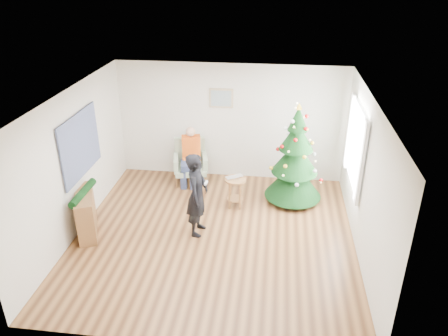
# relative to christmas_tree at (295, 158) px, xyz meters

# --- Properties ---
(floor) EXTENTS (5.00, 5.00, 0.00)m
(floor) POSITION_rel_christmas_tree_xyz_m (-1.42, -1.53, -0.95)
(floor) COLOR brown
(floor) RESTS_ON ground
(ceiling) EXTENTS (5.00, 5.00, 0.00)m
(ceiling) POSITION_rel_christmas_tree_xyz_m (-1.42, -1.53, 1.65)
(ceiling) COLOR white
(ceiling) RESTS_ON wall_back
(wall_back) EXTENTS (5.00, 0.00, 5.00)m
(wall_back) POSITION_rel_christmas_tree_xyz_m (-1.42, 0.97, 0.35)
(wall_back) COLOR silver
(wall_back) RESTS_ON floor
(wall_front) EXTENTS (5.00, 0.00, 5.00)m
(wall_front) POSITION_rel_christmas_tree_xyz_m (-1.42, -4.03, 0.35)
(wall_front) COLOR silver
(wall_front) RESTS_ON floor
(wall_left) EXTENTS (0.00, 5.00, 5.00)m
(wall_left) POSITION_rel_christmas_tree_xyz_m (-3.92, -1.53, 0.35)
(wall_left) COLOR silver
(wall_left) RESTS_ON floor
(wall_right) EXTENTS (0.00, 5.00, 5.00)m
(wall_right) POSITION_rel_christmas_tree_xyz_m (1.08, -1.53, 0.35)
(wall_right) COLOR silver
(wall_right) RESTS_ON floor
(window_panel) EXTENTS (0.04, 1.30, 1.40)m
(window_panel) POSITION_rel_christmas_tree_xyz_m (1.05, -0.53, 0.55)
(window_panel) COLOR white
(window_panel) RESTS_ON wall_right
(curtains) EXTENTS (0.05, 1.75, 1.50)m
(curtains) POSITION_rel_christmas_tree_xyz_m (1.02, -0.53, 0.55)
(curtains) COLOR white
(curtains) RESTS_ON wall_right
(christmas_tree) EXTENTS (1.16, 1.16, 2.11)m
(christmas_tree) POSITION_rel_christmas_tree_xyz_m (0.00, 0.00, 0.00)
(christmas_tree) COLOR #3F2816
(christmas_tree) RESTS_ON floor
(stool) EXTENTS (0.43, 0.43, 0.64)m
(stool) POSITION_rel_christmas_tree_xyz_m (-1.16, -0.44, -0.62)
(stool) COLOR brown
(stool) RESTS_ON floor
(laptop) EXTENTS (0.42, 0.38, 0.03)m
(laptop) POSITION_rel_christmas_tree_xyz_m (-1.16, -0.44, -0.30)
(laptop) COLOR silver
(laptop) RESTS_ON stool
(armchair) EXTENTS (0.83, 0.79, 0.98)m
(armchair) POSITION_rel_christmas_tree_xyz_m (-2.26, 0.53, -0.59)
(armchair) COLOR #94A887
(armchair) RESTS_ON floor
(seated_person) EXTENTS (0.46, 0.62, 1.29)m
(seated_person) POSITION_rel_christmas_tree_xyz_m (-2.24, 0.48, -0.29)
(seated_person) COLOR navy
(seated_person) RESTS_ON armchair
(standing_man) EXTENTS (0.42, 0.60, 1.57)m
(standing_man) POSITION_rel_christmas_tree_xyz_m (-1.74, -1.42, -0.16)
(standing_man) COLOR black
(standing_man) RESTS_ON floor
(game_controller) EXTENTS (0.05, 0.13, 0.04)m
(game_controller) POSITION_rel_christmas_tree_xyz_m (-1.57, -1.45, 0.10)
(game_controller) COLOR white
(game_controller) RESTS_ON standing_man
(console) EXTENTS (0.66, 1.04, 0.80)m
(console) POSITION_rel_christmas_tree_xyz_m (-3.75, -1.67, -0.55)
(console) COLOR brown
(console) RESTS_ON floor
(garland) EXTENTS (0.14, 0.90, 0.14)m
(garland) POSITION_rel_christmas_tree_xyz_m (-3.75, -1.67, -0.13)
(garland) COLOR black
(garland) RESTS_ON console
(tapestry) EXTENTS (0.03, 1.50, 1.15)m
(tapestry) POSITION_rel_christmas_tree_xyz_m (-3.88, -1.23, 0.60)
(tapestry) COLOR black
(tapestry) RESTS_ON wall_left
(framed_picture) EXTENTS (0.52, 0.05, 0.42)m
(framed_picture) POSITION_rel_christmas_tree_xyz_m (-1.62, 0.94, 0.90)
(framed_picture) COLOR tan
(framed_picture) RESTS_ON wall_back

